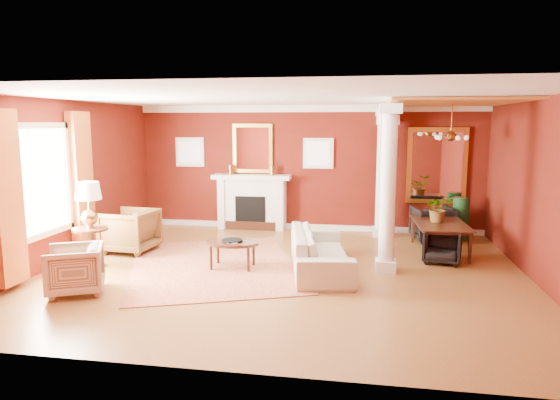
% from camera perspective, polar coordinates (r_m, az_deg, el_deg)
% --- Properties ---
extents(ground, '(8.00, 8.00, 0.00)m').
position_cam_1_polar(ground, '(8.54, 0.42, -8.17)').
color(ground, brown).
rests_on(ground, ground).
extents(room_shell, '(8.04, 7.04, 2.92)m').
position_cam_1_polar(room_shell, '(8.18, 0.44, 5.47)').
color(room_shell, '#60120D').
rests_on(room_shell, ground).
extents(fireplace, '(1.85, 0.42, 1.29)m').
position_cam_1_polar(fireplace, '(11.82, -3.24, -0.21)').
color(fireplace, white).
rests_on(fireplace, ground).
extents(overmantel_mirror, '(0.95, 0.07, 1.15)m').
position_cam_1_polar(overmantel_mirror, '(11.82, -3.15, 5.91)').
color(overmantel_mirror, gold).
rests_on(overmantel_mirror, fireplace).
extents(flank_window_left, '(0.70, 0.07, 0.70)m').
position_cam_1_polar(flank_window_left, '(12.27, -10.25, 5.42)').
color(flank_window_left, white).
rests_on(flank_window_left, room_shell).
extents(flank_window_right, '(0.70, 0.07, 0.70)m').
position_cam_1_polar(flank_window_right, '(11.60, 4.39, 5.35)').
color(flank_window_right, white).
rests_on(flank_window_right, room_shell).
extents(left_window, '(0.21, 2.55, 2.60)m').
position_cam_1_polar(left_window, '(9.15, -25.08, 1.26)').
color(left_window, white).
rests_on(left_window, room_shell).
extents(column_front, '(0.36, 0.36, 2.80)m').
position_cam_1_polar(column_front, '(8.44, 12.24, 1.35)').
color(column_front, white).
rests_on(column_front, ground).
extents(column_back, '(0.36, 0.36, 2.80)m').
position_cam_1_polar(column_back, '(11.12, 11.62, 3.12)').
color(column_back, white).
rests_on(column_back, ground).
extents(header_beam, '(0.30, 3.20, 0.32)m').
position_cam_1_polar(header_beam, '(9.97, 12.05, 9.34)').
color(header_beam, white).
rests_on(header_beam, column_front).
extents(amber_ceiling, '(2.30, 3.40, 0.04)m').
position_cam_1_polar(amber_ceiling, '(9.94, 18.88, 10.51)').
color(amber_ceiling, '#D0883D').
rests_on(amber_ceiling, room_shell).
extents(dining_mirror, '(1.30, 0.07, 1.70)m').
position_cam_1_polar(dining_mirror, '(11.67, 17.47, 3.76)').
color(dining_mirror, gold).
rests_on(dining_mirror, room_shell).
extents(chandelier, '(0.60, 0.62, 0.75)m').
position_cam_1_polar(chandelier, '(10.00, 18.94, 6.92)').
color(chandelier, '#A37233').
rests_on(chandelier, room_shell).
extents(crown_trim, '(8.00, 0.08, 0.16)m').
position_cam_1_polar(crown_trim, '(11.60, 3.20, 10.40)').
color(crown_trim, white).
rests_on(crown_trim, room_shell).
extents(base_trim, '(8.00, 0.08, 0.12)m').
position_cam_1_polar(base_trim, '(11.85, 3.09, -3.07)').
color(base_trim, white).
rests_on(base_trim, ground).
extents(rug, '(3.95, 4.49, 0.01)m').
position_cam_1_polar(rug, '(8.97, -7.56, -7.37)').
color(rug, maroon).
rests_on(rug, ground).
extents(sofa, '(1.08, 2.43, 0.92)m').
position_cam_1_polar(sofa, '(8.52, 4.64, -5.05)').
color(sofa, beige).
rests_on(sofa, ground).
extents(armchair_leopard, '(0.93, 0.98, 0.93)m').
position_cam_1_polar(armchair_leopard, '(10.12, -16.82, -3.15)').
color(armchair_leopard, black).
rests_on(armchair_leopard, ground).
extents(armchair_stripe, '(0.98, 1.00, 0.79)m').
position_cam_1_polar(armchair_stripe, '(7.98, -22.43, -7.12)').
color(armchair_stripe, tan).
rests_on(armchair_stripe, ground).
extents(coffee_table, '(0.93, 0.93, 0.47)m').
position_cam_1_polar(coffee_table, '(8.67, -5.45, -5.04)').
color(coffee_table, black).
rests_on(coffee_table, ground).
extents(coffee_book, '(0.18, 0.02, 0.24)m').
position_cam_1_polar(coffee_book, '(8.58, -5.91, -4.05)').
color(coffee_book, black).
rests_on(coffee_book, coffee_table).
extents(side_table, '(0.60, 0.60, 1.50)m').
position_cam_1_polar(side_table, '(9.16, -20.97, -1.11)').
color(side_table, black).
rests_on(side_table, ground).
extents(dining_table, '(0.68, 1.72, 0.95)m').
position_cam_1_polar(dining_table, '(10.13, 17.96, -3.13)').
color(dining_table, black).
rests_on(dining_table, ground).
extents(dining_chair_near, '(0.75, 0.72, 0.65)m').
position_cam_1_polar(dining_chair_near, '(9.43, 18.07, -4.93)').
color(dining_chair_near, black).
rests_on(dining_chair_near, ground).
extents(dining_chair_far, '(0.92, 0.88, 0.82)m').
position_cam_1_polar(dining_chair_far, '(11.09, 17.04, -2.43)').
color(dining_chair_far, black).
rests_on(dining_chair_far, ground).
extents(green_urn, '(0.39, 0.39, 0.92)m').
position_cam_1_polar(green_urn, '(11.46, 19.91, -2.45)').
color(green_urn, '#133E1A').
rests_on(green_urn, ground).
extents(potted_plant, '(0.59, 0.63, 0.43)m').
position_cam_1_polar(potted_plant, '(10.03, 17.75, 0.75)').
color(potted_plant, '#26591E').
rests_on(potted_plant, dining_table).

